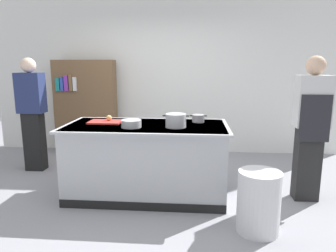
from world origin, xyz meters
TOP-DOWN VIEW (x-y plane):
  - ground_plane at (0.00, 0.00)m, footprint 10.00×10.00m
  - back_wall at (0.00, 2.10)m, footprint 6.40×0.12m
  - counter_island at (0.00, -0.00)m, footprint 1.98×0.98m
  - cutting_board at (-0.54, 0.10)m, footprint 0.40×0.28m
  - onion at (-0.50, 0.14)m, footprint 0.07×0.07m
  - stock_pot at (0.37, -0.11)m, footprint 0.31×0.24m
  - sauce_pan at (0.63, 0.24)m, footprint 0.22×0.15m
  - mixing_bowl at (-0.15, -0.17)m, footprint 0.23×0.23m
  - trash_bin at (1.22, -0.79)m, footprint 0.41×0.41m
  - person_chef at (1.94, 0.04)m, footprint 0.38×0.25m
  - person_guest at (-1.87, 0.81)m, footprint 0.38×0.24m
  - bookshelf at (-1.39, 1.80)m, footprint 1.10×0.31m

SIDE VIEW (x-z plane):
  - ground_plane at x=0.00m, z-range 0.00..0.00m
  - trash_bin at x=1.22m, z-range 0.00..0.62m
  - counter_island at x=0.00m, z-range 0.02..0.92m
  - bookshelf at x=-1.39m, z-range 0.00..1.70m
  - cutting_board at x=-0.54m, z-range 0.90..0.92m
  - person_guest at x=-1.87m, z-range 0.05..1.77m
  - person_chef at x=1.94m, z-range 0.05..1.77m
  - mixing_bowl at x=-0.15m, z-range 0.90..0.99m
  - sauce_pan at x=0.63m, z-range 0.90..1.00m
  - onion at x=-0.50m, z-range 0.92..0.99m
  - stock_pot at x=0.37m, z-range 0.90..1.06m
  - back_wall at x=0.00m, z-range 0.00..3.00m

